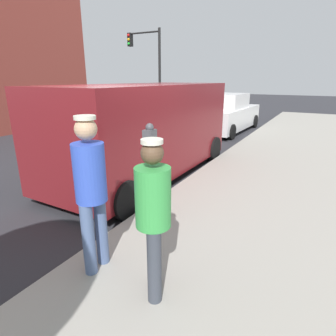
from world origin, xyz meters
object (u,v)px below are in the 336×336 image
(parking_meter_near, at_px, (150,157))
(parked_sedan_ahead, at_px, (225,114))
(pedestrian_in_blue, at_px, (91,186))
(parked_van, at_px, (145,128))
(pedestrian_in_green, at_px, (153,212))
(traffic_light_corner, at_px, (148,58))

(parking_meter_near, xyz_separation_m, parked_sedan_ahead, (-1.73, 8.89, -0.43))
(parking_meter_near, relative_size, pedestrian_in_blue, 0.86)
(pedestrian_in_blue, relative_size, parked_van, 0.34)
(pedestrian_in_blue, relative_size, pedestrian_in_green, 1.09)
(pedestrian_in_blue, bearing_deg, parked_van, 114.45)
(pedestrian_in_blue, bearing_deg, parked_sedan_ahead, 100.00)
(pedestrian_in_green, relative_size, traffic_light_corner, 0.31)
(parked_van, bearing_deg, pedestrian_in_green, -55.69)
(parking_meter_near, xyz_separation_m, parked_van, (-1.50, 2.15, -0.03))
(parking_meter_near, height_order, parked_sedan_ahead, parking_meter_near)
(parked_van, bearing_deg, pedestrian_in_blue, -65.55)
(parking_meter_near, height_order, traffic_light_corner, traffic_light_corner)
(parking_meter_near, distance_m, pedestrian_in_blue, 1.30)
(pedestrian_in_blue, relative_size, traffic_light_corner, 0.34)
(parked_sedan_ahead, relative_size, traffic_light_corner, 0.86)
(parking_meter_near, distance_m, pedestrian_in_green, 1.59)
(pedestrian_in_green, relative_size, parked_van, 0.31)
(parked_van, distance_m, traffic_light_corner, 12.86)
(parked_van, relative_size, parked_sedan_ahead, 1.17)
(traffic_light_corner, bearing_deg, parked_sedan_ahead, -31.15)
(parked_van, relative_size, traffic_light_corner, 1.01)
(parked_sedan_ahead, bearing_deg, pedestrian_in_green, -75.72)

